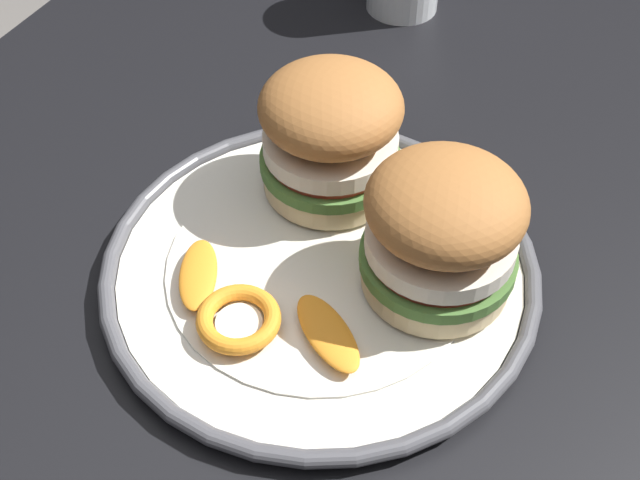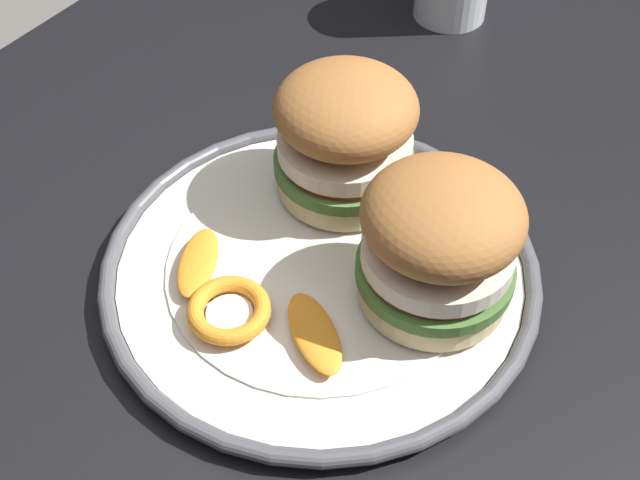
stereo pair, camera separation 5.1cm
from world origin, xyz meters
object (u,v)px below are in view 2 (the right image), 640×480
at_px(dining_table, 320,422).
at_px(dinner_plate, 320,269).
at_px(sandwich_half_right, 439,241).
at_px(sandwich_half_left, 345,134).

distance_m(dining_table, dinner_plate, 0.12).
xyz_separation_m(dining_table, dinner_plate, (-0.05, -0.03, 0.11)).
height_order(dinner_plate, sandwich_half_right, sandwich_half_right).
bearing_deg(sandwich_half_left, dining_table, 25.82).
height_order(dinner_plate, sandwich_half_left, sandwich_half_left).
xyz_separation_m(dinner_plate, sandwich_half_right, (-0.02, 0.08, 0.06)).
xyz_separation_m(sandwich_half_left, sandwich_half_right, (0.06, 0.11, 0.00)).
bearing_deg(dining_table, dinner_plate, -146.91).
relative_size(dinner_plate, sandwich_half_left, 2.22).
height_order(dining_table, sandwich_half_right, sandwich_half_right).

